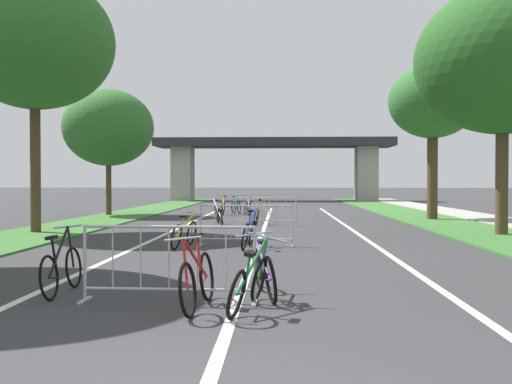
% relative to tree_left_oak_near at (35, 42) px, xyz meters
% --- Properties ---
extents(grass_verge_left, '(2.93, 55.45, 0.05)m').
position_rel_tree_left_oak_near_xyz_m(grass_verge_left, '(0.23, 8.04, -6.01)').
color(grass_verge_left, '#386B2D').
rests_on(grass_verge_left, ground).
extents(grass_verge_right, '(2.93, 55.45, 0.05)m').
position_rel_tree_left_oak_near_xyz_m(grass_verge_right, '(14.11, 8.04, -6.01)').
color(grass_verge_right, '#386B2D').
rests_on(grass_verge_right, ground).
extents(sidewalk_path_right, '(2.24, 55.45, 0.08)m').
position_rel_tree_left_oak_near_xyz_m(sidewalk_path_right, '(16.69, 8.04, -5.99)').
color(sidewalk_path_right, '#9E9B93').
rests_on(sidewalk_path_right, ground).
extents(lane_stripe_center, '(0.14, 32.08, 0.01)m').
position_rel_tree_left_oak_near_xyz_m(lane_stripe_center, '(7.17, 1.39, -6.03)').
color(lane_stripe_center, silver).
rests_on(lane_stripe_center, ground).
extents(lane_stripe_right_lane, '(0.14, 32.08, 0.01)m').
position_rel_tree_left_oak_near_xyz_m(lane_stripe_right_lane, '(10.18, 1.39, -6.03)').
color(lane_stripe_right_lane, silver).
rests_on(lane_stripe_right_lane, ground).
extents(lane_stripe_left_lane, '(0.14, 32.08, 0.01)m').
position_rel_tree_left_oak_near_xyz_m(lane_stripe_left_lane, '(4.16, 1.39, -6.03)').
color(lane_stripe_left_lane, silver).
rests_on(lane_stripe_left_lane, ground).
extents(overpass_bridge, '(20.02, 4.34, 5.28)m').
position_rel_tree_left_oak_near_xyz_m(overpass_bridge, '(7.17, 31.18, -2.11)').
color(overpass_bridge, '#2D2D30').
rests_on(overpass_bridge, ground).
extents(tree_left_oak_near, '(4.99, 4.99, 8.17)m').
position_rel_tree_left_oak_near_xyz_m(tree_left_oak_near, '(0.00, 0.00, 0.00)').
color(tree_left_oak_near, '#4C3823').
rests_on(tree_left_oak_near, ground).
extents(tree_left_pine_near, '(4.31, 4.31, 6.06)m').
position_rel_tree_left_oak_near_xyz_m(tree_left_pine_near, '(-0.50, 9.39, -1.81)').
color(tree_left_pine_near, '#4C3823').
rests_on(tree_left_pine_near, ground).
extents(tree_right_pine_far, '(5.23, 5.23, 7.52)m').
position_rel_tree_left_oak_near_xyz_m(tree_right_pine_far, '(14.43, -0.19, -0.75)').
color(tree_right_pine_far, '#4C3823').
rests_on(tree_right_pine_far, ground).
extents(tree_right_maple_mid, '(3.73, 3.73, 6.65)m').
position_rel_tree_left_oak_near_xyz_m(tree_right_maple_mid, '(14.20, 6.88, -1.02)').
color(tree_right_maple_mid, '#4C3823').
rests_on(tree_right_maple_mid, ground).
extents(crowd_barrier_nearest, '(2.41, 0.51, 1.05)m').
position_rel_tree_left_oak_near_xyz_m(crowd_barrier_nearest, '(6.24, -10.16, -5.51)').
color(crowd_barrier_nearest, '#ADADB2').
rests_on(crowd_barrier_nearest, ground).
extents(crowd_barrier_second, '(2.41, 0.51, 1.05)m').
position_rel_tree_left_oak_near_xyz_m(crowd_barrier_second, '(6.88, -3.30, -5.51)').
color(crowd_barrier_second, '#ADADB2').
rests_on(crowd_barrier_second, ground).
extents(crowd_barrier_third, '(2.42, 0.55, 1.05)m').
position_rel_tree_left_oak_near_xyz_m(crowd_barrier_third, '(7.16, 3.57, -5.51)').
color(crowd_barrier_third, '#ADADB2').
rests_on(crowd_barrier_third, ground).
extents(crowd_barrier_fourth, '(2.40, 0.46, 1.05)m').
position_rel_tree_left_oak_near_xyz_m(crowd_barrier_fourth, '(6.05, 10.43, -5.51)').
color(crowd_barrier_fourth, '#ADADB2').
rests_on(crowd_barrier_fourth, ground).
extents(bicycle_yellow_0, '(0.48, 1.74, 0.96)m').
position_rel_tree_left_oak_near_xyz_m(bicycle_yellow_0, '(4.93, 10.04, -5.67)').
color(bicycle_yellow_0, black).
rests_on(bicycle_yellow_0, ground).
extents(bicycle_blue_1, '(0.58, 1.68, 1.02)m').
position_rel_tree_left_oak_near_xyz_m(bicycle_blue_1, '(6.98, -3.82, -5.66)').
color(bicycle_blue_1, black).
rests_on(bicycle_blue_1, ground).
extents(bicycle_red_2, '(0.49, 1.68, 0.99)m').
position_rel_tree_left_oak_near_xyz_m(bicycle_red_2, '(6.69, -10.55, -5.65)').
color(bicycle_red_2, black).
rests_on(bicycle_red_2, ground).
extents(bicycle_white_3, '(0.77, 1.74, 1.02)m').
position_rel_tree_left_oak_near_xyz_m(bicycle_white_3, '(5.38, 3.98, -5.66)').
color(bicycle_white_3, black).
rests_on(bicycle_white_3, ground).
extents(bicycle_black_4, '(0.43, 1.61, 0.99)m').
position_rel_tree_left_oak_near_xyz_m(bicycle_black_4, '(4.56, -9.64, -5.67)').
color(bicycle_black_4, black).
rests_on(bicycle_black_4, ground).
extents(bicycle_teal_5, '(0.55, 1.64, 0.98)m').
position_rel_tree_left_oak_near_xyz_m(bicycle_teal_5, '(5.51, 11.01, -5.67)').
color(bicycle_teal_5, black).
rests_on(bicycle_teal_5, ground).
extents(bicycle_green_6, '(0.76, 1.68, 0.96)m').
position_rel_tree_left_oak_near_xyz_m(bicycle_green_6, '(7.36, -10.61, -5.69)').
color(bicycle_green_6, black).
rests_on(bicycle_green_6, ground).
extents(bicycle_orange_7, '(0.50, 1.70, 0.97)m').
position_rel_tree_left_oak_near_xyz_m(bicycle_orange_7, '(6.87, 4.16, -5.66)').
color(bicycle_orange_7, black).
rests_on(bicycle_orange_7, ground).
extents(bicycle_silver_8, '(0.50, 1.62, 0.91)m').
position_rel_tree_left_oak_near_xyz_m(bicycle_silver_8, '(6.15, 10.05, -5.67)').
color(bicycle_silver_8, black).
rests_on(bicycle_silver_8, ground).
extents(bicycle_purple_9, '(0.67, 1.68, 0.90)m').
position_rel_tree_left_oak_near_xyz_m(bicycle_purple_9, '(7.51, -9.72, -5.67)').
color(bicycle_purple_9, black).
rests_on(bicycle_purple_9, ground).
extents(bicycle_yellow_10, '(0.62, 1.70, 0.88)m').
position_rel_tree_left_oak_near_xyz_m(bicycle_yellow_10, '(5.37, -3.73, -5.68)').
color(bicycle_yellow_10, black).
rests_on(bicycle_yellow_10, ground).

